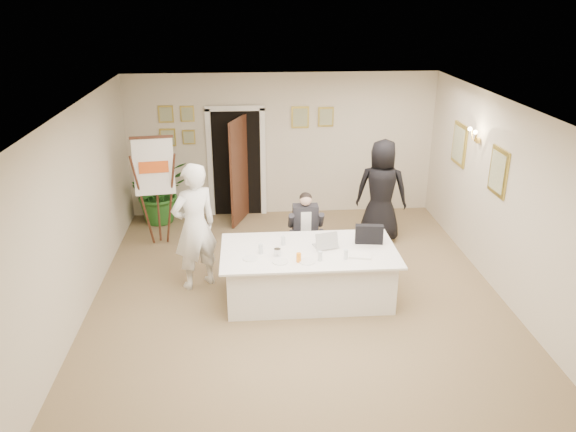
{
  "coord_description": "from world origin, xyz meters",
  "views": [
    {
      "loc": [
        -0.69,
        -7.21,
        4.21
      ],
      "look_at": [
        -0.1,
        0.6,
        1.06
      ],
      "focal_mm": 35.0,
      "sensor_mm": 36.0,
      "label": 1
    }
  ],
  "objects_px": {
    "flip_chart": "(157,197)",
    "oj_glass": "(299,258)",
    "potted_palm": "(160,191)",
    "paper_stack": "(360,255)",
    "conference_table": "(309,273)",
    "standing_woman": "(381,191)",
    "standing_man": "(195,227)",
    "steel_jug": "(277,252)",
    "seated_man": "(306,230)",
    "laptop_bag": "(369,234)",
    "laptop": "(326,237)"
  },
  "relations": [
    {
      "from": "seated_man",
      "to": "oj_glass",
      "type": "distance_m",
      "value": 1.43
    },
    {
      "from": "conference_table",
      "to": "flip_chart",
      "type": "relative_size",
      "value": 1.29
    },
    {
      "from": "laptop",
      "to": "steel_jug",
      "type": "relative_size",
      "value": 3.23
    },
    {
      "from": "seated_man",
      "to": "standing_man",
      "type": "xyz_separation_m",
      "value": [
        -1.71,
        -0.52,
        0.33
      ]
    },
    {
      "from": "conference_table",
      "to": "paper_stack",
      "type": "height_order",
      "value": "paper_stack"
    },
    {
      "from": "conference_table",
      "to": "steel_jug",
      "type": "height_order",
      "value": "steel_jug"
    },
    {
      "from": "flip_chart",
      "to": "laptop_bag",
      "type": "xyz_separation_m",
      "value": [
        3.33,
        -1.92,
        0.02
      ]
    },
    {
      "from": "potted_palm",
      "to": "flip_chart",
      "type": "bearing_deg",
      "value": -83.77
    },
    {
      "from": "potted_palm",
      "to": "oj_glass",
      "type": "distance_m",
      "value": 4.26
    },
    {
      "from": "potted_palm",
      "to": "steel_jug",
      "type": "xyz_separation_m",
      "value": [
        2.09,
        -3.33,
        0.21
      ]
    },
    {
      "from": "standing_woman",
      "to": "oj_glass",
      "type": "xyz_separation_m",
      "value": [
        -1.69,
        -2.37,
        -0.09
      ]
    },
    {
      "from": "laptop",
      "to": "oj_glass",
      "type": "bearing_deg",
      "value": -146.57
    },
    {
      "from": "potted_palm",
      "to": "paper_stack",
      "type": "distance_m",
      "value": 4.72
    },
    {
      "from": "oj_glass",
      "to": "potted_palm",
      "type": "bearing_deg",
      "value": 123.8
    },
    {
      "from": "flip_chart",
      "to": "oj_glass",
      "type": "height_order",
      "value": "flip_chart"
    },
    {
      "from": "seated_man",
      "to": "potted_palm",
      "type": "relative_size",
      "value": 1.03
    },
    {
      "from": "standing_woman",
      "to": "potted_palm",
      "type": "height_order",
      "value": "standing_woman"
    },
    {
      "from": "flip_chart",
      "to": "laptop_bag",
      "type": "distance_m",
      "value": 3.85
    },
    {
      "from": "conference_table",
      "to": "steel_jug",
      "type": "relative_size",
      "value": 22.82
    },
    {
      "from": "standing_woman",
      "to": "paper_stack",
      "type": "height_order",
      "value": "standing_woman"
    },
    {
      "from": "flip_chart",
      "to": "paper_stack",
      "type": "height_order",
      "value": "flip_chart"
    },
    {
      "from": "paper_stack",
      "to": "conference_table",
      "type": "bearing_deg",
      "value": 158.97
    },
    {
      "from": "potted_palm",
      "to": "paper_stack",
      "type": "xyz_separation_m",
      "value": [
        3.24,
        -3.43,
        0.17
      ]
    },
    {
      "from": "potted_palm",
      "to": "laptop",
      "type": "height_order",
      "value": "potted_palm"
    },
    {
      "from": "flip_chart",
      "to": "paper_stack",
      "type": "distance_m",
      "value": 3.91
    },
    {
      "from": "conference_table",
      "to": "oj_glass",
      "type": "relative_size",
      "value": 19.31
    },
    {
      "from": "conference_table",
      "to": "standing_woman",
      "type": "distance_m",
      "value": 2.56
    },
    {
      "from": "standing_man",
      "to": "laptop_bag",
      "type": "xyz_separation_m",
      "value": [
        2.55,
        -0.33,
        -0.06
      ]
    },
    {
      "from": "standing_woman",
      "to": "standing_man",
      "type": "bearing_deg",
      "value": 42.1
    },
    {
      "from": "paper_stack",
      "to": "oj_glass",
      "type": "relative_size",
      "value": 2.33
    },
    {
      "from": "standing_woman",
      "to": "paper_stack",
      "type": "bearing_deg",
      "value": 86.84
    },
    {
      "from": "standing_man",
      "to": "laptop_bag",
      "type": "height_order",
      "value": "standing_man"
    },
    {
      "from": "steel_jug",
      "to": "paper_stack",
      "type": "bearing_deg",
      "value": -4.77
    },
    {
      "from": "standing_woman",
      "to": "laptop",
      "type": "bearing_deg",
      "value": 73.17
    },
    {
      "from": "laptop",
      "to": "laptop_bag",
      "type": "height_order",
      "value": "laptop_bag"
    },
    {
      "from": "conference_table",
      "to": "laptop_bag",
      "type": "distance_m",
      "value": 1.05
    },
    {
      "from": "paper_stack",
      "to": "oj_glass",
      "type": "distance_m",
      "value": 0.88
    },
    {
      "from": "conference_table",
      "to": "paper_stack",
      "type": "relative_size",
      "value": 8.3
    },
    {
      "from": "potted_palm",
      "to": "oj_glass",
      "type": "bearing_deg",
      "value": -56.2
    },
    {
      "from": "laptop_bag",
      "to": "steel_jug",
      "type": "height_order",
      "value": "laptop_bag"
    },
    {
      "from": "flip_chart",
      "to": "paper_stack",
      "type": "xyz_separation_m",
      "value": [
        3.12,
        -2.35,
        -0.11
      ]
    },
    {
      "from": "laptop_bag",
      "to": "steel_jug",
      "type": "bearing_deg",
      "value": -158.29
    },
    {
      "from": "flip_chart",
      "to": "potted_palm",
      "type": "bearing_deg",
      "value": 96.23
    },
    {
      "from": "potted_palm",
      "to": "paper_stack",
      "type": "height_order",
      "value": "potted_palm"
    },
    {
      "from": "seated_man",
      "to": "oj_glass",
      "type": "xyz_separation_m",
      "value": [
        -0.24,
        -1.39,
        0.2
      ]
    },
    {
      "from": "potted_palm",
      "to": "standing_man",
      "type": "bearing_deg",
      "value": -71.3
    },
    {
      "from": "standing_woman",
      "to": "laptop",
      "type": "distance_m",
      "value": 2.27
    },
    {
      "from": "steel_jug",
      "to": "oj_glass",
      "type": "bearing_deg",
      "value": -36.0
    },
    {
      "from": "laptop_bag",
      "to": "oj_glass",
      "type": "bearing_deg",
      "value": -145.68
    },
    {
      "from": "laptop_bag",
      "to": "paper_stack",
      "type": "relative_size",
      "value": 1.34
    }
  ]
}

